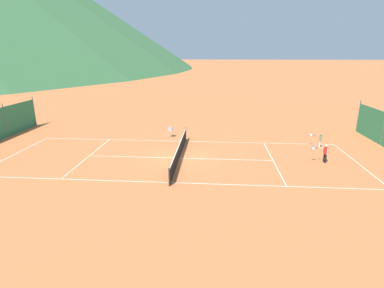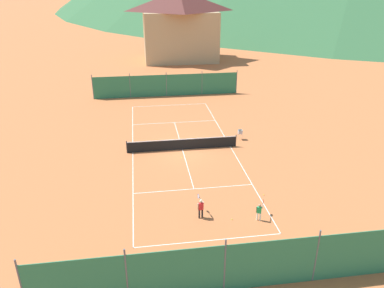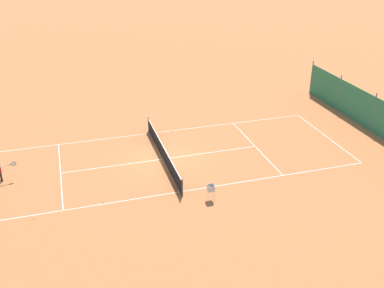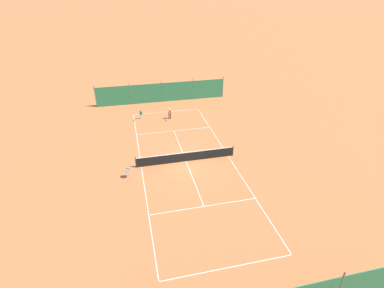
{
  "view_description": "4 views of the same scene",
  "coord_description": "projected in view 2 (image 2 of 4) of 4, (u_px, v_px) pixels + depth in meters",
  "views": [
    {
      "loc": [
        -19.4,
        -2.41,
        7.01
      ],
      "look_at": [
        1.04,
        -0.81,
        0.72
      ],
      "focal_mm": 28.0,
      "sensor_mm": 36.0,
      "label": 1
    },
    {
      "loc": [
        -3.31,
        -28.07,
        13.18
      ],
      "look_at": [
        0.64,
        -1.15,
        0.97
      ],
      "focal_mm": 35.0,
      "sensor_mm": 36.0,
      "label": 2
    },
    {
      "loc": [
        24.9,
        -5.52,
        13.57
      ],
      "look_at": [
        -0.23,
        1.99,
        0.69
      ],
      "focal_mm": 42.0,
      "sensor_mm": 36.0,
      "label": 3
    },
    {
      "loc": [
        4.74,
        22.86,
        14.91
      ],
      "look_at": [
        -0.77,
        -0.87,
        1.26
      ],
      "focal_mm": 28.0,
      "sensor_mm": 36.0,
      "label": 4
    }
  ],
  "objects": [
    {
      "name": "tennis_net",
      "position": [
        182.0,
        144.0,
        30.97
      ],
      "size": [
        9.18,
        0.08,
        1.06
      ],
      "color": "#2D2D2D",
      "rests_on": "ground"
    },
    {
      "name": "court_line_markings",
      "position": [
        182.0,
        150.0,
        31.17
      ],
      "size": [
        8.25,
        23.85,
        0.01
      ],
      "color": "white",
      "rests_on": "ground"
    },
    {
      "name": "tennis_ball_by_net_left",
      "position": [
        142.0,
        125.0,
        36.24
      ],
      "size": [
        0.07,
        0.07,
        0.07
      ],
      "primitive_type": "sphere",
      "color": "#CCE033",
      "rests_on": "ground"
    },
    {
      "name": "ball_hopper",
      "position": [
        240.0,
        132.0,
        32.88
      ],
      "size": [
        0.36,
        0.36,
        0.89
      ],
      "color": "#B7B7BC",
      "rests_on": "ground"
    },
    {
      "name": "player_far_baseline",
      "position": [
        201.0,
        207.0,
        22.12
      ],
      "size": [
        0.41,
        1.07,
        1.25
      ],
      "color": "black",
      "rests_on": "ground"
    },
    {
      "name": "windscreen_fence_near",
      "position": [
        225.0,
        268.0,
        16.65
      ],
      "size": [
        17.28,
        0.08,
        2.9
      ],
      "color": "#2D754C",
      "rests_on": "ground"
    },
    {
      "name": "alpine_chalet",
      "position": [
        180.0,
        25.0,
        62.56
      ],
      "size": [
        13.0,
        10.0,
        11.2
      ],
      "color": "tan",
      "rests_on": "ground"
    },
    {
      "name": "ground_plane",
      "position": [
        182.0,
        150.0,
        31.17
      ],
      "size": [
        600.0,
        600.0,
        0.0
      ],
      "primitive_type": "plane",
      "color": "#BC6638"
    },
    {
      "name": "tennis_ball_alley_left",
      "position": [
        181.0,
        157.0,
        29.75
      ],
      "size": [
        0.07,
        0.07,
        0.07
      ],
      "primitive_type": "sphere",
      "color": "#CCE033",
      "rests_on": "ground"
    },
    {
      "name": "tennis_ball_mid_court",
      "position": [
        264.0,
        195.0,
        24.65
      ],
      "size": [
        0.07,
        0.07,
        0.07
      ],
      "primitive_type": "sphere",
      "color": "#CCE033",
      "rests_on": "ground"
    },
    {
      "name": "player_near_service",
      "position": [
        259.0,
        210.0,
        21.92
      ],
      "size": [
        0.68,
        0.85,
        1.11
      ],
      "color": "white",
      "rests_on": "ground"
    },
    {
      "name": "tennis_ball_near_corner",
      "position": [
        232.0,
        219.0,
        22.16
      ],
      "size": [
        0.07,
        0.07,
        0.07
      ],
      "primitive_type": "sphere",
      "color": "#CCE033",
      "rests_on": "ground"
    },
    {
      "name": "windscreen_fence_far",
      "position": [
        166.0,
        85.0,
        44.63
      ],
      "size": [
        17.28,
        0.08,
        2.9
      ],
      "color": "#2D754C",
      "rests_on": "ground"
    },
    {
      "name": "tennis_ball_by_net_right",
      "position": [
        134.0,
        145.0,
        32.03
      ],
      "size": [
        0.07,
        0.07,
        0.07
      ],
      "primitive_type": "sphere",
      "color": "#CCE033",
      "rests_on": "ground"
    },
    {
      "name": "tennis_ball_service_box",
      "position": [
        242.0,
        170.0,
        27.79
      ],
      "size": [
        0.07,
        0.07,
        0.07
      ],
      "primitive_type": "sphere",
      "color": "#CCE033",
      "rests_on": "ground"
    }
  ]
}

